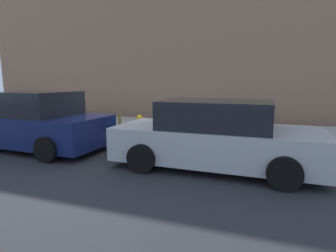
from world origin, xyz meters
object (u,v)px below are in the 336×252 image
bollard_post (120,124)px  suitcase_teal_5 (158,127)px  parked_car_navy_1 (36,122)px  parked_car_silver_0 (216,136)px  fire_hydrant (140,125)px  suitcase_navy_0 (236,132)px  suitcase_maroon_3 (186,130)px  suitcase_black_4 (172,128)px  suitcase_olive_2 (203,131)px  suitcase_silver_1 (219,131)px

bollard_post → suitcase_teal_5: bearing=-173.0°
suitcase_teal_5 → parked_car_navy_1: parked_car_navy_1 is taller
parked_car_silver_0 → bollard_post: bearing=-29.2°
fire_hydrant → bollard_post: size_ratio=0.96×
suitcase_navy_0 → suitcase_maroon_3: (1.57, -0.02, -0.05)m
suitcase_black_4 → bollard_post: (1.83, 0.21, 0.08)m
fire_hydrant → parked_car_silver_0: size_ratio=0.15×
suitcase_olive_2 → suitcase_maroon_3: bearing=-1.1°
suitcase_navy_0 → suitcase_olive_2: size_ratio=1.61×
suitcase_silver_1 → parked_car_silver_0: size_ratio=0.20×
suitcase_silver_1 → suitcase_black_4: (1.57, -0.12, -0.04)m
suitcase_navy_0 → suitcase_maroon_3: size_ratio=1.08×
suitcase_silver_1 → suitcase_olive_2: size_ratio=1.55×
suitcase_navy_0 → suitcase_teal_5: 2.55m
suitcase_silver_1 → suitcase_maroon_3: (1.07, -0.10, -0.07)m
suitcase_olive_2 → suitcase_maroon_3: (0.54, -0.01, 0.01)m
suitcase_maroon_3 → parked_car_silver_0: 2.61m
parked_car_navy_1 → suitcase_black_4: bearing=-147.0°
suitcase_silver_1 → fire_hydrant: size_ratio=1.27×
fire_hydrant → suitcase_navy_0: bearing=-179.6°
suitcase_silver_1 → fire_hydrant: (2.71, -0.06, 0.03)m
suitcase_navy_0 → suitcase_olive_2: bearing=-0.4°
suitcase_navy_0 → suitcase_maroon_3: 1.58m
suitcase_navy_0 → bollard_post: size_ratio=1.27×
parked_car_navy_1 → parked_car_silver_0: bearing=180.0°
suitcase_teal_5 → fire_hydrant: bearing=1.3°
suitcase_navy_0 → suitcase_black_4: 2.08m
suitcase_black_4 → bollard_post: 1.84m
suitcase_olive_2 → bollard_post: bollard_post is taller
suitcase_silver_1 → parked_car_navy_1: 5.47m
suitcase_maroon_3 → fire_hydrant: suitcase_maroon_3 is taller
parked_car_navy_1 → suitcase_maroon_3: bearing=-150.7°
suitcase_black_4 → fire_hydrant: 1.15m
suitcase_maroon_3 → parked_car_silver_0: parked_car_silver_0 is taller
suitcase_silver_1 → parked_car_silver_0: bearing=96.6°
suitcase_navy_0 → fire_hydrant: (3.22, 0.02, 0.05)m
suitcase_navy_0 → suitcase_black_4: size_ratio=1.06×
parked_car_navy_1 → suitcase_olive_2: bearing=-153.8°
suitcase_maroon_3 → fire_hydrant: size_ratio=1.22×
fire_hydrant → bollard_post: 0.70m
suitcase_olive_2 → suitcase_black_4: (1.04, -0.03, 0.03)m
suitcase_teal_5 → suitcase_silver_1: bearing=178.0°
parked_car_silver_0 → parked_car_navy_1: (5.28, -0.00, 0.06)m
parked_car_silver_0 → suitcase_teal_5: bearing=-43.9°
suitcase_silver_1 → parked_car_silver_0: 2.16m
suitcase_maroon_3 → bollard_post: size_ratio=1.18×
suitcase_teal_5 → parked_car_silver_0: parked_car_silver_0 is taller
bollard_post → suitcase_black_4: bearing=-173.3°
suitcase_navy_0 → parked_car_navy_1: bearing=21.8°
bollard_post → suitcase_silver_1: bearing=-178.4°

